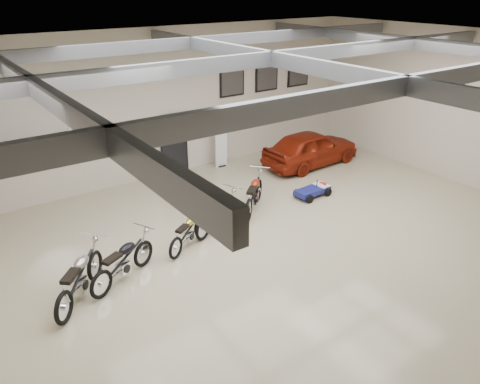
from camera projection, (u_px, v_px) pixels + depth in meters
floor at (267, 246)px, 12.17m from camera, size 16.00×12.00×0.01m
ceiling at (272, 47)px, 10.11m from camera, size 16.00×12.00×0.01m
back_wall at (157, 106)px, 15.61m from camera, size 16.00×0.02×5.00m
right_wall at (460, 108)px, 15.34m from camera, size 0.02×12.00×5.00m
ceiling_beams at (272, 59)px, 10.22m from camera, size 15.80×11.80×0.32m
door at (174, 144)px, 16.43m from camera, size 0.92×0.08×2.10m
logo_plaque at (30, 115)px, 13.35m from camera, size 2.30×0.06×1.16m
poster_left at (232, 78)px, 16.91m from camera, size 1.05×0.08×1.35m
poster_mid at (267, 73)px, 17.75m from camera, size 1.05×0.08×1.35m
poster_right at (298, 69)px, 18.59m from camera, size 1.05×0.08×1.35m
oil_sign at (207, 120)px, 16.90m from camera, size 0.72×0.10×0.72m
banner_stand at (221, 144)px, 17.06m from camera, size 0.49×0.22×1.75m
motorcycle_silver at (79, 277)px, 9.92m from camera, size 1.96×2.06×1.13m
motorcycle_black at (122, 261)px, 10.57m from camera, size 2.09×1.46×1.05m
motorcycle_gold at (188, 231)px, 11.97m from camera, size 1.81×1.37×0.92m
motorcycle_yellow at (217, 213)px, 12.81m from camera, size 2.03×1.34×1.01m
motorcycle_red at (254, 193)px, 13.87m from camera, size 2.01×1.88×1.09m
go_kart at (315, 188)px, 14.93m from camera, size 1.52×0.74×0.54m
vintage_car at (311, 148)px, 17.28m from camera, size 1.70×3.94×1.33m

